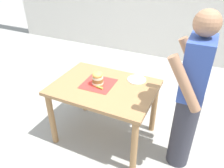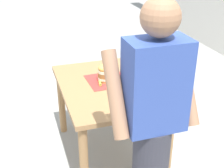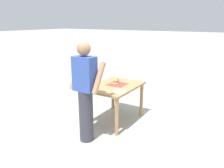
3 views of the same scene
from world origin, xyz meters
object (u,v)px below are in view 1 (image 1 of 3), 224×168
at_px(patio_table, 104,95).
at_px(sandwich, 98,78).
at_px(side_plate_with_forks, 137,80).
at_px(pickle_spear, 99,87).
at_px(diner_across_table, 190,96).

relative_size(patio_table, sandwich, 5.82).
bearing_deg(side_plate_with_forks, patio_table, -45.84).
height_order(patio_table, side_plate_with_forks, side_plate_with_forks).
distance_m(pickle_spear, diner_across_table, 0.95).
bearing_deg(diner_across_table, sandwich, -89.12).
relative_size(patio_table, side_plate_with_forks, 5.26).
distance_m(patio_table, side_plate_with_forks, 0.42).
distance_m(pickle_spear, side_plate_with_forks, 0.47).
bearing_deg(patio_table, pickle_spear, -14.49).
bearing_deg(side_plate_with_forks, pickle_spear, -41.01).
relative_size(patio_table, diner_across_table, 0.68).
height_order(patio_table, sandwich, sandwich).
height_order(patio_table, pickle_spear, pickle_spear).
relative_size(pickle_spear, diner_across_table, 0.05).
bearing_deg(sandwich, pickle_spear, 40.95).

